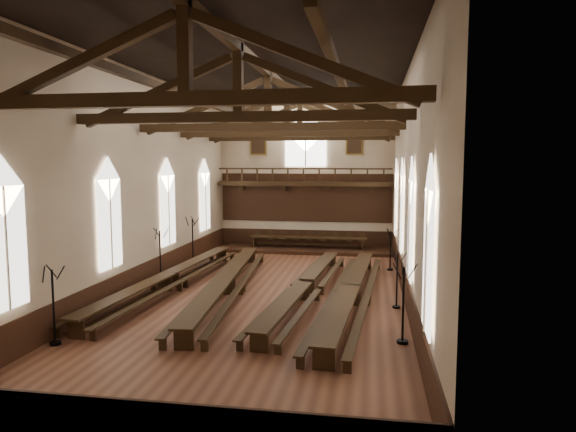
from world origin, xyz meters
name	(u,v)px	position (x,y,z in m)	size (l,w,h in m)	color
ground	(269,294)	(0.00, 0.00, 0.00)	(26.00, 26.00, 0.00)	brown
room_walls	(268,149)	(0.00, 0.00, 6.46)	(26.00, 26.00, 26.00)	beige
wainscot_band	(269,281)	(0.00, 0.00, 0.60)	(12.00, 26.00, 1.20)	#361C10
side_windows	(268,211)	(0.00, 0.00, 3.74)	(11.85, 19.80, 4.50)	white
end_window	(306,142)	(0.00, 12.90, 7.22)	(2.80, 0.12, 3.80)	white
minstrels_gallery	(305,191)	(0.00, 12.66, 3.91)	(11.80, 1.24, 3.70)	#332410
portraits	(306,144)	(0.00, 12.90, 7.10)	(7.75, 0.09, 1.45)	brown
roof_trusses	(268,108)	(0.00, 0.00, 8.22)	(11.70, 25.70, 2.80)	#332410
refectory_row_a	(170,277)	(-4.74, 0.18, 0.57)	(2.04, 14.84, 0.79)	#332410
refectory_row_b	(226,280)	(-1.92, -0.14, 0.59)	(2.31, 15.05, 0.81)	#332410
refectory_row_c	(306,285)	(1.71, -0.22, 0.54)	(2.08, 14.45, 0.74)	#332410
refectory_row_d	(352,290)	(3.73, -0.97, 0.59)	(2.16, 15.08, 0.81)	#332410
dais	(308,249)	(0.35, 11.40, 0.11)	(11.40, 3.17, 0.21)	#361C10
high_table	(308,239)	(0.35, 11.40, 0.83)	(7.79, 0.99, 0.73)	#332410
high_chairs	(309,238)	(0.35, 12.16, 0.73)	(7.61, 0.42, 0.94)	#332410
candelabrum_left_near	(54,321)	(-5.55, -7.42, 0.80)	(0.74, 0.80, 2.62)	black
candelabrum_left_mid	(160,267)	(-5.55, 1.04, 0.83)	(0.82, 0.80, 2.75)	black
candelabrum_left_far	(193,251)	(-5.55, 5.61, 0.86)	(0.84, 0.82, 2.82)	black
candelabrum_right_near	(403,319)	(5.55, -5.48, 0.81)	(0.81, 0.77, 2.68)	black
candelabrum_right_mid	(397,291)	(5.55, -1.37, 0.71)	(0.67, 0.72, 2.35)	black
candelabrum_right_far	(390,258)	(5.55, 6.05, 0.70)	(0.64, 0.71, 2.30)	black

